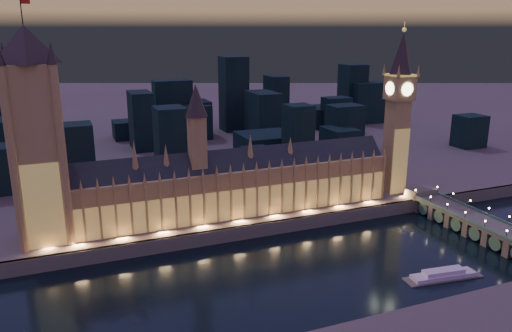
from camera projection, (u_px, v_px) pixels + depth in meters
name	position (u px, v px, depth m)	size (l,w,h in m)	color
ground_plane	(288.00, 268.00, 248.88)	(2000.00, 2000.00, 0.00)	black
north_bank	(132.00, 108.00, 712.89)	(2000.00, 960.00, 8.00)	#513C41
embankment_wall	(257.00, 230.00, 284.48)	(2000.00, 2.50, 8.00)	#4F514A
palace_of_westminster	(230.00, 184.00, 293.92)	(202.00, 21.29, 78.00)	olive
victoria_tower	(35.00, 127.00, 246.64)	(31.68, 31.68, 121.02)	olive
elizabeth_tower	(399.00, 100.00, 324.11)	(18.00, 18.00, 111.34)	olive
westminster_bridge	(476.00, 225.00, 286.51)	(18.54, 113.00, 15.90)	#4F514A
river_boat	(443.00, 275.00, 238.11)	(39.83, 13.56, 4.50)	#4F514A
city_backdrop	(210.00, 120.00, 472.66)	(472.53, 215.63, 78.39)	black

